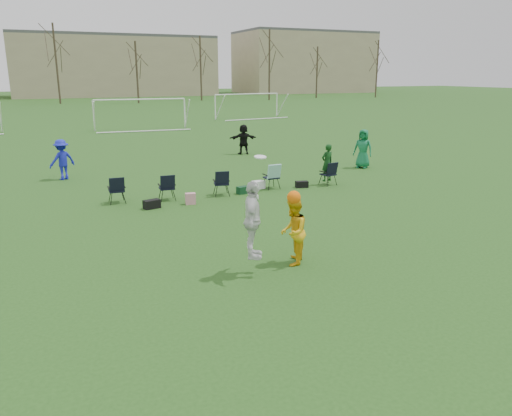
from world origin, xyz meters
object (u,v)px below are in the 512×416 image
goal_right (247,99)px  fielder_black (243,139)px  center_contest (274,225)px  goal_mid (140,105)px  fielder_green_far (363,149)px  fielder_blue (62,160)px

goal_right → fielder_black: bearing=-121.6°
center_contest → goal_mid: (3.30, 31.58, 0.85)m
fielder_black → fielder_green_far: bearing=129.2°
goal_right → center_contest: bearing=-120.2°
fielder_blue → center_contest: bearing=82.1°
fielder_blue → goal_right: (19.16, 24.65, 1.05)m
fielder_green_far → fielder_black: (-3.66, 6.27, -0.09)m
fielder_blue → fielder_green_far: (13.51, -2.98, 0.07)m
fielder_black → goal_right: goal_right is taller
fielder_black → center_contest: size_ratio=0.61×
fielder_blue → fielder_green_far: size_ratio=0.93×
fielder_green_far → goal_right: bearing=132.0°
fielder_blue → fielder_black: (9.85, 3.29, -0.03)m
fielder_black → fielder_blue: bearing=27.4°
fielder_green_far → fielder_black: bearing=173.8°
goal_mid → goal_right: bearing=30.6°
fielder_blue → goal_mid: size_ratio=0.24×
center_contest → goal_mid: 31.77m
goal_right → fielder_blue: bearing=-135.9°
fielder_green_far → goal_right: size_ratio=0.25×
fielder_blue → fielder_black: bearing=174.0°
fielder_green_far → goal_mid: bearing=159.9°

